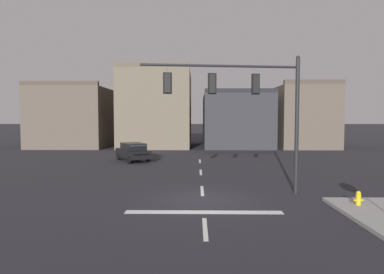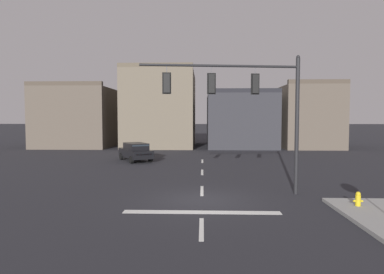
{
  "view_description": "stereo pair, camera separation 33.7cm",
  "coord_description": "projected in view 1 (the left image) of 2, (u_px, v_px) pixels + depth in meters",
  "views": [
    {
      "loc": [
        -0.3,
        -15.31,
        3.82
      ],
      "look_at": [
        -0.54,
        2.65,
        2.79
      ],
      "focal_mm": 31.18,
      "sensor_mm": 36.0,
      "label": 1
    },
    {
      "loc": [
        0.04,
        -15.3,
        3.82
      ],
      "look_at": [
        -0.54,
        2.65,
        2.79
      ],
      "focal_mm": 31.18,
      "sensor_mm": 36.0,
      "label": 2
    }
  ],
  "objects": [
    {
      "name": "ground_plane",
      "position": [
        203.0,
        200.0,
        15.5
      ],
      "size": [
        400.0,
        400.0,
        0.0
      ],
      "primitive_type": "plane",
      "color": "#232328"
    },
    {
      "name": "stop_bar_paint",
      "position": [
        204.0,
        212.0,
        13.5
      ],
      "size": [
        6.4,
        0.5,
        0.01
      ],
      "primitive_type": "cube",
      "color": "silver",
      "rests_on": "ground"
    },
    {
      "name": "lane_centreline",
      "position": [
        202.0,
        191.0,
        17.49
      ],
      "size": [
        0.16,
        26.4,
        0.01
      ],
      "color": "silver",
      "rests_on": "ground"
    },
    {
      "name": "signal_mast_near_side",
      "position": [
        248.0,
        98.0,
        16.3
      ],
      "size": [
        7.79,
        1.11,
        6.91
      ],
      "color": "black",
      "rests_on": "ground"
    },
    {
      "name": "car_lot_nearside",
      "position": [
        133.0,
        151.0,
        29.48
      ],
      "size": [
        3.78,
        4.71,
        1.61
      ],
      "color": "black",
      "rests_on": "ground"
    },
    {
      "name": "fire_hydrant",
      "position": [
        358.0,
        201.0,
        14.04
      ],
      "size": [
        0.4,
        0.3,
        0.75
      ],
      "color": "gold",
      "rests_on": "ground"
    },
    {
      "name": "building_row",
      "position": [
        182.0,
        116.0,
        44.9
      ],
      "size": [
        38.45,
        12.03,
        10.33
      ],
      "color": "brown",
      "rests_on": "ground"
    }
  ]
}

